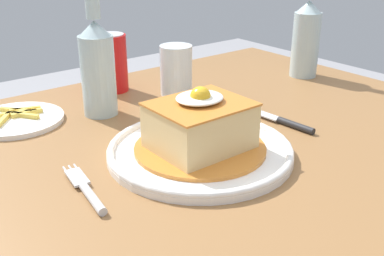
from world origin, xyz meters
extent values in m
cube|color=olive|center=(0.00, 0.00, 0.72)|extent=(1.11, 0.85, 0.04)
cylinder|color=olive|center=(0.47, 0.34, 0.35)|extent=(0.07, 0.07, 0.70)
cylinder|color=white|center=(-0.02, -0.04, 0.75)|extent=(0.29, 0.29, 0.01)
torus|color=white|center=(-0.02, -0.04, 0.76)|extent=(0.29, 0.29, 0.01)
cylinder|color=orange|center=(-0.02, -0.04, 0.76)|extent=(0.20, 0.20, 0.01)
cube|color=#E5C684|center=(-0.02, -0.04, 0.79)|extent=(0.14, 0.12, 0.07)
cube|color=orange|center=(-0.02, -0.04, 0.83)|extent=(0.14, 0.12, 0.00)
ellipsoid|color=white|center=(-0.02, -0.03, 0.84)|extent=(0.07, 0.07, 0.01)
sphere|color=yellow|center=(-0.02, -0.04, 0.84)|extent=(0.03, 0.03, 0.03)
cylinder|color=silver|center=(-0.22, -0.05, 0.75)|extent=(0.02, 0.08, 0.01)
cube|color=silver|center=(-0.21, 0.01, 0.75)|extent=(0.03, 0.05, 0.00)
cylinder|color=silver|center=(-0.20, 0.03, 0.75)|extent=(0.01, 0.03, 0.00)
cylinder|color=silver|center=(-0.21, 0.03, 0.75)|extent=(0.01, 0.03, 0.00)
cylinder|color=silver|center=(-0.21, 0.04, 0.75)|extent=(0.01, 0.03, 0.00)
cylinder|color=#262628|center=(0.18, -0.06, 0.75)|extent=(0.02, 0.08, 0.01)
cube|color=silver|center=(0.17, 0.02, 0.75)|extent=(0.03, 0.09, 0.00)
cylinder|color=red|center=(0.03, 0.33, 0.80)|extent=(0.07, 0.07, 0.12)
cylinder|color=silver|center=(0.03, 0.33, 0.87)|extent=(0.06, 0.06, 0.00)
cylinder|color=#ADC6CC|center=(-0.06, 0.22, 0.82)|extent=(0.06, 0.06, 0.15)
cone|color=#ADC6CC|center=(-0.06, 0.22, 0.90)|extent=(0.06, 0.06, 0.03)
cylinder|color=#ADC6CC|center=(0.44, 0.14, 0.82)|extent=(0.06, 0.06, 0.15)
cone|color=#ADC6CC|center=(0.44, 0.14, 0.90)|extent=(0.06, 0.06, 0.03)
cylinder|color=gold|center=(0.12, 0.22, 0.77)|extent=(0.06, 0.06, 0.06)
cylinder|color=silver|center=(0.12, 0.22, 0.80)|extent=(0.07, 0.07, 0.10)
cylinder|color=white|center=(-0.20, 0.28, 0.75)|extent=(0.17, 0.17, 0.01)
cube|color=#EAC64C|center=(-0.18, 0.28, 0.76)|extent=(0.06, 0.01, 0.01)
cube|color=#EAC64C|center=(-0.19, 0.27, 0.76)|extent=(0.04, 0.06, 0.01)
cube|color=#EAC64C|center=(-0.18, 0.30, 0.76)|extent=(0.06, 0.03, 0.01)
cube|color=#EAC64C|center=(-0.19, 0.29, 0.76)|extent=(0.07, 0.03, 0.01)
cube|color=#EAC64C|center=(-0.19, 0.30, 0.76)|extent=(0.05, 0.06, 0.01)
cube|color=#EAC64C|center=(-0.23, 0.27, 0.76)|extent=(0.04, 0.05, 0.01)
camera|label=1|loc=(-0.44, -0.53, 1.07)|focal=43.19mm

